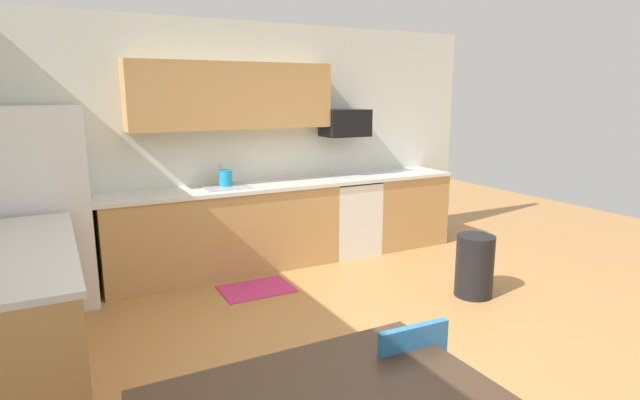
# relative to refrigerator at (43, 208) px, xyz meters

# --- Properties ---
(ground_plane) EXTENTS (12.00, 12.00, 0.00)m
(ground_plane) POSITION_rel_refrigerator_xyz_m (2.18, -2.22, -0.91)
(ground_plane) COLOR #B77F47
(wall_back) EXTENTS (5.80, 0.10, 2.70)m
(wall_back) POSITION_rel_refrigerator_xyz_m (2.18, 0.43, 0.44)
(wall_back) COLOR silver
(wall_back) RESTS_ON ground
(cabinet_run_back) EXTENTS (2.53, 0.60, 0.90)m
(cabinet_run_back) POSITION_rel_refrigerator_xyz_m (1.69, 0.08, -0.46)
(cabinet_run_back) COLOR tan
(cabinet_run_back) RESTS_ON ground
(cabinet_run_back_right) EXTENTS (1.02, 0.60, 0.90)m
(cabinet_run_back_right) POSITION_rel_refrigerator_xyz_m (4.07, 0.08, -0.46)
(cabinet_run_back_right) COLOR tan
(cabinet_run_back_right) RESTS_ON ground
(cabinet_run_left) EXTENTS (0.60, 2.00, 0.90)m
(cabinet_run_left) POSITION_rel_refrigerator_xyz_m (-0.12, -1.42, -0.46)
(cabinet_run_left) COLOR tan
(cabinet_run_left) RESTS_ON ground
(countertop_back) EXTENTS (4.80, 0.64, 0.04)m
(countertop_back) POSITION_rel_refrigerator_xyz_m (2.18, 0.08, 0.01)
(countertop_back) COLOR silver
(countertop_back) RESTS_ON cabinet_run_back
(countertop_left) EXTENTS (0.64, 2.00, 0.04)m
(countertop_left) POSITION_rel_refrigerator_xyz_m (-0.12, -1.42, 0.01)
(countertop_left) COLOR silver
(countertop_left) RESTS_ON cabinet_run_left
(upper_cabinets_back) EXTENTS (2.20, 0.34, 0.70)m
(upper_cabinets_back) POSITION_rel_refrigerator_xyz_m (1.88, 0.21, 0.99)
(upper_cabinets_back) COLOR tan
(refrigerator) EXTENTS (0.76, 0.70, 1.82)m
(refrigerator) POSITION_rel_refrigerator_xyz_m (0.00, 0.00, 0.00)
(refrigerator) COLOR white
(refrigerator) RESTS_ON ground
(oven_range) EXTENTS (0.60, 0.60, 0.91)m
(oven_range) POSITION_rel_refrigerator_xyz_m (3.26, 0.08, -0.45)
(oven_range) COLOR white
(oven_range) RESTS_ON ground
(microwave) EXTENTS (0.54, 0.36, 0.32)m
(microwave) POSITION_rel_refrigerator_xyz_m (3.26, 0.18, 0.67)
(microwave) COLOR black
(sink_basin) EXTENTS (0.48, 0.40, 0.14)m
(sink_basin) POSITION_rel_refrigerator_xyz_m (1.73, 0.08, -0.03)
(sink_basin) COLOR #A5A8AD
(sink_basin) RESTS_ON countertop_back
(sink_faucet) EXTENTS (0.02, 0.02, 0.24)m
(sink_faucet) POSITION_rel_refrigerator_xyz_m (1.73, 0.26, 0.13)
(sink_faucet) COLOR #B2B5BA
(sink_faucet) RESTS_ON countertop_back
(trash_bin) EXTENTS (0.36, 0.36, 0.60)m
(trash_bin) POSITION_rel_refrigerator_xyz_m (3.61, -1.69, -0.61)
(trash_bin) COLOR black
(trash_bin) RESTS_ON ground
(floor_mat) EXTENTS (0.70, 0.50, 0.01)m
(floor_mat) POSITION_rel_refrigerator_xyz_m (1.80, -0.57, -0.90)
(floor_mat) COLOR #CC3372
(floor_mat) RESTS_ON ground
(kettle) EXTENTS (0.14, 0.14, 0.20)m
(kettle) POSITION_rel_refrigerator_xyz_m (1.75, 0.13, 0.11)
(kettle) COLOR #198CBF
(kettle) RESTS_ON countertop_back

